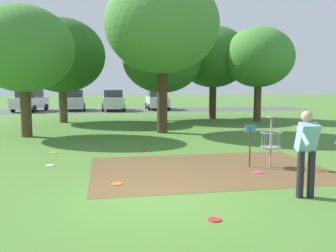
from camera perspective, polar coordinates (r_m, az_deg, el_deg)
The scene contains 21 objects.
ground_plane at distance 7.29m, azimuth -1.28°, elevation -11.11°, with size 160.00×160.00×0.00m, color #47752D.
dirt_tee_pad at distance 9.63m, azimuth 6.51°, elevation -6.78°, with size 6.16×4.09×0.01m, color brown.
disc_golf_basket at distance 10.02m, azimuth 15.67°, elevation -2.09°, with size 0.98×0.58×1.39m.
player_throwing at distance 7.52m, azimuth 21.12°, elevation -3.27°, with size 0.57×1.08×1.71m.
frisbee_near_basket at distance 10.49m, azimuth -18.21°, elevation -5.94°, with size 0.22×0.22×0.02m, color white.
frisbee_by_tee at distance 12.40m, azimuth -17.57°, elevation -4.05°, with size 0.25×0.25×0.02m, color gold.
frisbee_mid_grass at distance 12.19m, azimuth -3.86°, elevation -3.94°, with size 0.22×0.22×0.02m, color red.
frisbee_far_left at distance 9.44m, azimuth 14.02°, elevation -7.16°, with size 0.23×0.23×0.02m, color #E53D99.
frisbee_far_right at distance 6.13m, azimuth 7.38°, elevation -14.51°, with size 0.22×0.22×0.02m, color red.
frisbee_scattered_a at distance 8.22m, azimuth -8.16°, elevation -9.06°, with size 0.24×0.24×0.02m, color orange.
tree_near_left at distance 17.01m, azimuth -0.95°, elevation 15.72°, with size 5.24×5.24×7.20m.
tree_near_right at distance 22.82m, azimuth -0.89°, elevation 10.61°, with size 5.03×5.03×6.03m.
tree_mid_left at distance 23.26m, azimuth 14.19°, elevation 10.50°, with size 4.34×4.34×5.80m.
tree_mid_center at distance 24.33m, azimuth 7.19°, elevation 10.79°, with size 4.73×4.73×6.11m.
tree_mid_right at distance 22.52m, azimuth -16.53°, elevation 10.66°, with size 5.14×5.14×6.17m.
tree_far_left at distance 16.68m, azimuth -21.98°, elevation 11.24°, with size 4.30×4.30×5.58m.
parking_lot_strip at distance 32.71m, azimuth -8.49°, elevation 2.47°, with size 36.00×6.00×0.01m, color #4C4C51.
parked_car_leftmost at distance 33.21m, azimuth -21.06°, elevation 3.76°, with size 2.70×4.50×1.84m.
parked_car_center_left at distance 33.42m, azimuth -14.70°, elevation 3.99°, with size 2.11×4.27×1.84m.
parked_car_center_right at distance 32.41m, azimuth -8.71°, elevation 4.06°, with size 1.98×4.20×1.84m.
parked_car_rightmost at distance 33.70m, azimuth -1.71°, elevation 4.21°, with size 2.07×4.25×1.84m.
Camera 1 is at (-1.10, -6.86, 2.19)m, focal length 38.42 mm.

